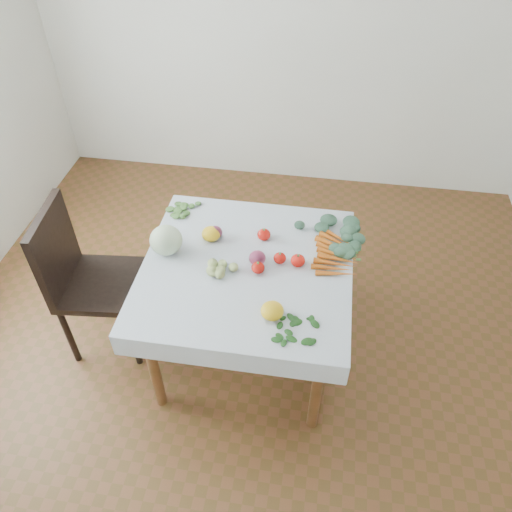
{
  "coord_description": "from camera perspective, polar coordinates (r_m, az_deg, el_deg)",
  "views": [
    {
      "loc": [
        0.34,
        -1.87,
        2.64
      ],
      "look_at": [
        0.05,
        0.02,
        0.82
      ],
      "focal_mm": 35.0,
      "sensor_mm": 36.0,
      "label": 1
    }
  ],
  "objects": [
    {
      "name": "heirloom_front",
      "position": [
        2.42,
        1.87,
        -6.28
      ],
      "size": [
        0.15,
        0.15,
        0.08
      ],
      "primitive_type": "ellipsoid",
      "rotation": [
        0.0,
        0.0,
        0.39
      ],
      "color": "gold",
      "rests_on": "tablecloth"
    },
    {
      "name": "tomato_b",
      "position": [
        2.67,
        4.81,
        -0.53
      ],
      "size": [
        0.08,
        0.08,
        0.07
      ],
      "primitive_type": "ellipsoid",
      "rotation": [
        0.0,
        0.0,
        -0.02
      ],
      "color": "red",
      "rests_on": "tablecloth"
    },
    {
      "name": "onion_a",
      "position": [
        2.84,
        -4.71,
        2.7
      ],
      "size": [
        0.1,
        0.1,
        0.07
      ],
      "primitive_type": "ellipsoid",
      "rotation": [
        0.0,
        0.0,
        -0.22
      ],
      "color": "#53172D",
      "rests_on": "tablecloth"
    },
    {
      "name": "dill_bunch",
      "position": [
        3.08,
        -8.67,
        5.44
      ],
      "size": [
        0.2,
        0.17,
        0.02
      ],
      "color": "#4F7C38",
      "rests_on": "tablecloth"
    },
    {
      "name": "table",
      "position": [
        2.75,
        -1.05,
        -2.71
      ],
      "size": [
        1.0,
        1.0,
        0.75
      ],
      "color": "brown",
      "rests_on": "ground"
    },
    {
      "name": "tomato_a",
      "position": [
        2.82,
        0.91,
        2.46
      ],
      "size": [
        0.1,
        0.1,
        0.07
      ],
      "primitive_type": "ellipsoid",
      "rotation": [
        0.0,
        0.0,
        0.4
      ],
      "color": "red",
      "rests_on": "tablecloth"
    },
    {
      "name": "chair",
      "position": [
        3.06,
        -19.24,
        -1.86
      ],
      "size": [
        0.5,
        0.5,
        1.01
      ],
      "color": "black",
      "rests_on": "ground"
    },
    {
      "name": "tomato_d",
      "position": [
        2.63,
        0.23,
        -1.35
      ],
      "size": [
        0.08,
        0.08,
        0.06
      ],
      "primitive_type": "ellipsoid",
      "rotation": [
        0.0,
        0.0,
        0.22
      ],
      "color": "red",
      "rests_on": "tablecloth"
    },
    {
      "name": "basil_bunch",
      "position": [
        2.39,
        4.59,
        -8.48
      ],
      "size": [
        0.21,
        0.18,
        0.01
      ],
      "color": "#1E4F18",
      "rests_on": "tablecloth"
    },
    {
      "name": "back_wall",
      "position": [
        4.1,
        3.99,
        25.05
      ],
      "size": [
        4.0,
        0.04,
        2.7
      ],
      "primitive_type": "cube",
      "color": "white",
      "rests_on": "ground"
    },
    {
      "name": "tablecloth",
      "position": [
        2.68,
        -1.07,
        -1.24
      ],
      "size": [
        1.12,
        1.12,
        0.01
      ],
      "primitive_type": "cube",
      "color": "white",
      "rests_on": "table"
    },
    {
      "name": "ground",
      "position": [
        3.26,
        -0.9,
        -10.69
      ],
      "size": [
        4.0,
        4.0,
        0.0
      ],
      "primitive_type": "plane",
      "color": "brown"
    },
    {
      "name": "carrot_bunch",
      "position": [
        2.76,
        9.12,
        0.17
      ],
      "size": [
        0.23,
        0.4,
        0.03
      ],
      "color": "orange",
      "rests_on": "tablecloth"
    },
    {
      "name": "onion_b",
      "position": [
        2.67,
        0.15,
        -0.22
      ],
      "size": [
        0.12,
        0.12,
        0.08
      ],
      "primitive_type": "ellipsoid",
      "rotation": [
        0.0,
        0.0,
        0.38
      ],
      "color": "#53172D",
      "rests_on": "tablecloth"
    },
    {
      "name": "kale_bunch",
      "position": [
        2.86,
        8.18,
        2.36
      ],
      "size": [
        0.38,
        0.29,
        0.05
      ],
      "color": "#3C6247",
      "rests_on": "tablecloth"
    },
    {
      "name": "cabbage",
      "position": [
        2.76,
        -10.25,
        1.8
      ],
      "size": [
        0.22,
        0.22,
        0.16
      ],
      "primitive_type": "ellipsoid",
      "rotation": [
        0.0,
        0.0,
        -0.23
      ],
      "color": "#B2C6A6",
      "rests_on": "tablecloth"
    },
    {
      "name": "tomato_c",
      "position": [
        2.69,
        2.73,
        -0.24
      ],
      "size": [
        0.08,
        0.08,
        0.06
      ],
      "primitive_type": "ellipsoid",
      "rotation": [
        0.0,
        0.0,
        -0.2
      ],
      "color": "red",
      "rests_on": "tablecloth"
    },
    {
      "name": "heirloom_back",
      "position": [
        2.83,
        -5.15,
        2.55
      ],
      "size": [
        0.11,
        0.11,
        0.08
      ],
      "primitive_type": "ellipsoid",
      "rotation": [
        0.0,
        0.0,
        -0.01
      ],
      "color": "gold",
      "rests_on": "tablecloth"
    },
    {
      "name": "tomatillo_cluster",
      "position": [
        2.65,
        -3.91,
        -1.41
      ],
      "size": [
        0.14,
        0.1,
        0.04
      ],
      "color": "#C1CF77",
      "rests_on": "tablecloth"
    }
  ]
}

